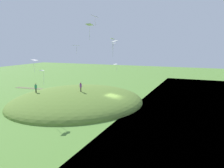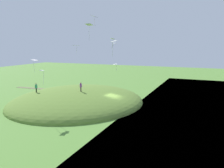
% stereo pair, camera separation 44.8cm
% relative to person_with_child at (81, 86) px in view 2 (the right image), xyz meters
% --- Properties ---
extents(ground_plane, '(160.00, 160.00, 0.00)m').
position_rel_person_with_child_xyz_m(ground_plane, '(-5.97, -1.15, -3.55)').
color(ground_plane, '#548333').
extents(grass_hill, '(24.67, 27.48, 5.08)m').
position_rel_person_with_child_xyz_m(grass_hill, '(1.73, -1.62, -3.55)').
color(grass_hill, '#5A7B2E').
rests_on(grass_hill, ground_plane).
extents(dirt_path, '(16.95, 2.59, 0.04)m').
position_rel_person_with_child_xyz_m(dirt_path, '(15.83, -9.59, -3.53)').
color(dirt_path, brown).
rests_on(dirt_path, ground_plane).
extents(person_with_child, '(0.52, 0.52, 1.67)m').
position_rel_person_with_child_xyz_m(person_with_child, '(0.00, 0.00, 0.00)').
color(person_with_child, brown).
rests_on(person_with_child, grass_hill).
extents(person_walking_path, '(0.61, 0.61, 1.75)m').
position_rel_person_with_child_xyz_m(person_walking_path, '(8.36, 2.15, -0.43)').
color(person_walking_path, black).
rests_on(person_walking_path, grass_hill).
extents(kite_0, '(1.22, 1.01, 1.44)m').
position_rel_person_with_child_xyz_m(kite_0, '(-0.25, 1.73, 7.16)').
color(kite_0, white).
extents(kite_1, '(1.16, 1.18, 1.17)m').
position_rel_person_with_child_xyz_m(kite_1, '(-8.50, 4.84, 7.79)').
color(kite_1, white).
extents(kite_2, '(0.69, 0.79, 2.18)m').
position_rel_person_with_child_xyz_m(kite_2, '(-6.75, 0.69, 7.31)').
color(kite_2, white).
extents(kite_3, '(1.30, 1.05, 2.41)m').
position_rel_person_with_child_xyz_m(kite_3, '(-4.50, 4.78, 10.15)').
color(kite_3, white).
extents(kite_4, '(1.17, 1.17, 1.97)m').
position_rel_person_with_child_xyz_m(kite_4, '(-4.40, -4.38, 8.32)').
color(kite_4, white).
extents(kite_5, '(0.96, 1.01, 1.15)m').
position_rel_person_with_child_xyz_m(kite_5, '(-7.08, 0.84, 4.15)').
color(kite_5, silver).
extents(kite_6, '(0.83, 0.95, 2.16)m').
position_rel_person_with_child_xyz_m(kite_6, '(1.87, 7.95, 3.35)').
color(kite_6, white).
extents(kite_7, '(0.95, 1.23, 1.98)m').
position_rel_person_with_child_xyz_m(kite_7, '(3.50, 7.63, 4.94)').
color(kite_7, white).
extents(kite_8, '(0.96, 1.27, 1.40)m').
position_rel_person_with_child_xyz_m(kite_8, '(-6.28, 6.62, 11.12)').
color(kite_8, silver).
extents(mooring_post, '(0.14, 0.14, 0.85)m').
position_rel_person_with_child_xyz_m(mooring_post, '(-8.95, 0.50, -3.12)').
color(mooring_post, brown).
rests_on(mooring_post, ground_plane).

